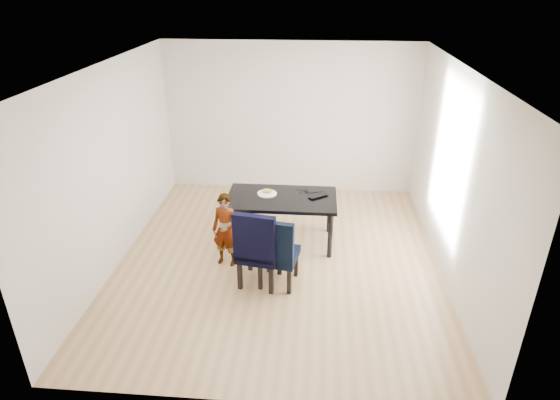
# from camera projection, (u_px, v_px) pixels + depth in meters

# --- Properties ---
(floor) EXTENTS (4.50, 5.00, 0.01)m
(floor) POSITION_uv_depth(u_px,v_px,m) (279.00, 260.00, 6.71)
(floor) COLOR tan
(floor) RESTS_ON ground
(ceiling) EXTENTS (4.50, 5.00, 0.01)m
(ceiling) POSITION_uv_depth(u_px,v_px,m) (279.00, 66.00, 5.53)
(ceiling) COLOR white
(ceiling) RESTS_ON wall_back
(wall_back) EXTENTS (4.50, 0.01, 2.70)m
(wall_back) POSITION_uv_depth(u_px,v_px,m) (291.00, 119.00, 8.37)
(wall_back) COLOR silver
(wall_back) RESTS_ON ground
(wall_front) EXTENTS (4.50, 0.01, 2.70)m
(wall_front) POSITION_uv_depth(u_px,v_px,m) (253.00, 287.00, 3.87)
(wall_front) COLOR silver
(wall_front) RESTS_ON ground
(wall_left) EXTENTS (0.01, 5.00, 2.70)m
(wall_left) POSITION_uv_depth(u_px,v_px,m) (112.00, 167.00, 6.29)
(wall_left) COLOR white
(wall_left) RESTS_ON ground
(wall_right) EXTENTS (0.01, 5.00, 2.70)m
(wall_right) POSITION_uv_depth(u_px,v_px,m) (455.00, 178.00, 5.96)
(wall_right) COLOR silver
(wall_right) RESTS_ON ground
(dining_table) EXTENTS (1.60, 0.90, 0.75)m
(dining_table) POSITION_uv_depth(u_px,v_px,m) (282.00, 220.00, 7.00)
(dining_table) COLOR black
(dining_table) RESTS_ON floor
(chair_left) EXTENTS (0.61, 0.63, 1.10)m
(chair_left) POSITION_uv_depth(u_px,v_px,m) (260.00, 245.00, 6.00)
(chair_left) COLOR black
(chair_left) RESTS_ON floor
(chair_right) EXTENTS (0.56, 0.58, 1.00)m
(chair_right) POSITION_uv_depth(u_px,v_px,m) (279.00, 250.00, 6.00)
(chair_right) COLOR black
(chair_right) RESTS_ON floor
(child) EXTENTS (0.43, 0.32, 1.06)m
(child) POSITION_uv_depth(u_px,v_px,m) (226.00, 230.00, 6.40)
(child) COLOR #E95813
(child) RESTS_ON floor
(plate) EXTENTS (0.30, 0.30, 0.02)m
(plate) POSITION_uv_depth(u_px,v_px,m) (267.00, 194.00, 6.93)
(plate) COLOR white
(plate) RESTS_ON dining_table
(sandwich) EXTENTS (0.17, 0.13, 0.06)m
(sandwich) POSITION_uv_depth(u_px,v_px,m) (267.00, 191.00, 6.92)
(sandwich) COLOR #A98A3C
(sandwich) RESTS_ON plate
(laptop) EXTENTS (0.37, 0.35, 0.02)m
(laptop) POSITION_uv_depth(u_px,v_px,m) (316.00, 194.00, 6.89)
(laptop) COLOR black
(laptop) RESTS_ON dining_table
(cable_tangle) EXTENTS (0.19, 0.19, 0.01)m
(cable_tangle) POSITION_uv_depth(u_px,v_px,m) (304.00, 192.00, 6.98)
(cable_tangle) COLOR black
(cable_tangle) RESTS_ON dining_table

